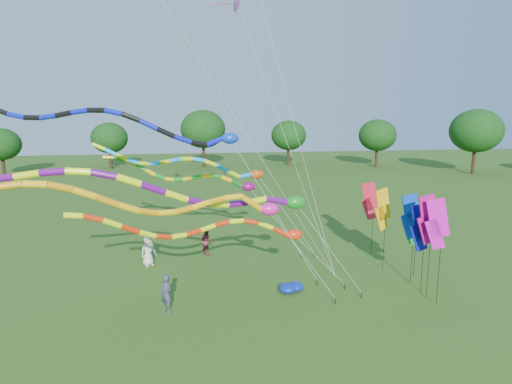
{
  "coord_description": "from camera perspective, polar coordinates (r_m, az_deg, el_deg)",
  "views": [
    {
      "loc": [
        -5.13,
        -17.0,
        9.04
      ],
      "look_at": [
        -1.62,
        5.43,
        4.8
      ],
      "focal_mm": 30.0,
      "sensor_mm": 36.0,
      "label": 1
    }
  ],
  "objects": [
    {
      "name": "tube_kite_purple",
      "position": [
        17.93,
        -9.26,
        -0.08
      ],
      "size": [
        16.19,
        2.19,
        7.63
      ],
      "rotation": [
        0.0,
        0.0,
        0.13
      ],
      "color": "black",
      "rests_on": "ground"
    },
    {
      "name": "person_c",
      "position": [
        27.89,
        -6.62,
        -6.5
      ],
      "size": [
        1.04,
        1.09,
        1.77
      ],
      "primitive_type": "imported",
      "rotation": [
        0.0,
        0.0,
        2.18
      ],
      "color": "maroon",
      "rests_on": "ground"
    },
    {
      "name": "banner_pole_magenta_b",
      "position": [
        21.59,
        22.99,
        -3.97
      ],
      "size": [
        1.1,
        0.52,
        5.2
      ],
      "rotation": [
        0.0,
        0.0,
        -0.39
      ],
      "color": "black",
      "rests_on": "ground"
    },
    {
      "name": "tube_kite_blue",
      "position": [
        20.98,
        -14.87,
        8.36
      ],
      "size": [
        15.3,
        1.55,
        9.87
      ],
      "rotation": [
        0.0,
        0.0,
        -0.04
      ],
      "color": "black",
      "rests_on": "ground"
    },
    {
      "name": "banner_pole_magenta_a",
      "position": [
        22.0,
        21.89,
        -3.47
      ],
      "size": [
        1.16,
        0.12,
        5.26
      ],
      "rotation": [
        0.0,
        0.0,
        0.04
      ],
      "color": "black",
      "rests_on": "ground"
    },
    {
      "name": "tree_ring",
      "position": [
        21.12,
        0.15,
        0.38
      ],
      "size": [
        119.91,
        120.8,
        9.66
      ],
      "color": "#382314",
      "rests_on": "ground"
    },
    {
      "name": "blue_nylon_heap",
      "position": [
        22.68,
        5.07,
        -12.37
      ],
      "size": [
        1.35,
        1.09,
        0.46
      ],
      "color": "#0C26A0",
      "rests_on": "ground"
    },
    {
      "name": "ground",
      "position": [
        19.93,
        7.33,
        -16.49
      ],
      "size": [
        160.0,
        160.0,
        0.0
      ],
      "primitive_type": "plane",
      "color": "#265115",
      "rests_on": "ground"
    },
    {
      "name": "banner_pole_red",
      "position": [
        28.33,
        14.94,
        -1.19
      ],
      "size": [
        1.1,
        0.53,
        4.7
      ],
      "rotation": [
        0.0,
        0.0,
        -0.4
      ],
      "color": "black",
      "rests_on": "ground"
    },
    {
      "name": "tube_kite_green",
      "position": [
        26.8,
        -7.82,
        1.92
      ],
      "size": [
        12.0,
        2.9,
        6.9
      ],
      "rotation": [
        0.0,
        0.0,
        -0.22
      ],
      "color": "black",
      "rests_on": "ground"
    },
    {
      "name": "banner_pole_blue_a",
      "position": [
        22.68,
        21.07,
        -4.46
      ],
      "size": [
        1.16,
        0.14,
        4.7
      ],
      "rotation": [
        0.0,
        0.0,
        -0.05
      ],
      "color": "black",
      "rests_on": "ground"
    },
    {
      "name": "person_a",
      "position": [
        26.54,
        -14.18,
        -7.58
      ],
      "size": [
        1.07,
        0.97,
        1.84
      ],
      "primitive_type": "imported",
      "rotation": [
        0.0,
        0.0,
        0.55
      ],
      "color": "silver",
      "rests_on": "ground"
    },
    {
      "name": "tube_kite_red",
      "position": [
        19.35,
        -4.97,
        -4.99
      ],
      "size": [
        12.37,
        3.2,
        5.81
      ],
      "rotation": [
        0.0,
        0.0,
        0.2
      ],
      "color": "black",
      "rests_on": "ground"
    },
    {
      "name": "delta_kite_high_c",
      "position": [
        29.06,
        -2.71,
        24.11
      ],
      "size": [
        6.77,
        7.9,
        17.68
      ],
      "rotation": [
        0.0,
        0.0,
        0.25
      ],
      "color": "black",
      "rests_on": "ground"
    },
    {
      "name": "banner_pole_orange",
      "position": [
        25.14,
        16.51,
        -2.28
      ],
      "size": [
        1.14,
        0.39,
        4.9
      ],
      "rotation": [
        0.0,
        0.0,
        0.27
      ],
      "color": "black",
      "rests_on": "ground"
    },
    {
      "name": "banner_pole_blue_b",
      "position": [
        23.68,
        19.9,
        -3.13
      ],
      "size": [
        1.16,
        0.12,
        4.96
      ],
      "rotation": [
        0.0,
        0.0,
        0.04
      ],
      "color": "black",
      "rests_on": "ground"
    },
    {
      "name": "tube_kite_orange",
      "position": [
        16.64,
        -10.12,
        -1.45
      ],
      "size": [
        13.27,
        4.09,
        7.44
      ],
      "rotation": [
        0.0,
        0.0,
        0.27
      ],
      "color": "black",
      "rests_on": "ground"
    },
    {
      "name": "tube_kite_cyan",
      "position": [
        26.32,
        -7.92,
        3.5
      ],
      "size": [
        13.32,
        2.47,
        7.68
      ],
      "rotation": [
        0.0,
        0.0,
        -0.14
      ],
      "color": "black",
      "rests_on": "ground"
    },
    {
      "name": "person_b",
      "position": [
        20.45,
        -11.89,
        -13.13
      ],
      "size": [
        0.75,
        0.77,
        1.79
      ],
      "primitive_type": "imported",
      "rotation": [
        0.0,
        0.0,
        -0.86
      ],
      "color": "#3B3E53",
      "rests_on": "ground"
    },
    {
      "name": "banner_pole_green",
      "position": [
        25.11,
        20.11,
        -4.02
      ],
      "size": [
        1.09,
        0.56,
        4.25
      ],
      "rotation": [
        0.0,
        0.0,
        -0.43
      ],
      "color": "black",
      "rests_on": "ground"
    }
  ]
}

